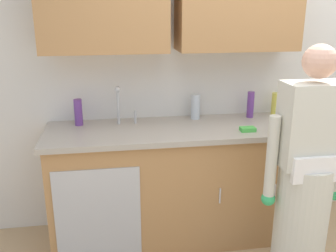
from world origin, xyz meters
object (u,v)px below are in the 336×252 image
object	(u,v)px
bottle_soap	(250,105)
cup_by_sink	(285,117)
bottle_dish_liquid	(196,107)
sponge	(248,129)
sink	(125,131)
bottle_cleaner_spray	(78,112)
person_at_sink	(304,192)
bottle_water_short	(275,104)

from	to	relation	value
bottle_soap	cup_by_sink	world-z (taller)	bottle_soap
bottle_dish_liquid	cup_by_sink	size ratio (longest dim) A/B	2.10
bottle_soap	sponge	bearing A→B (deg)	-112.77
sink	bottle_cleaner_spray	xyz separation A→B (m)	(-0.35, 0.16, 0.12)
sink	sponge	xyz separation A→B (m)	(0.90, -0.19, 0.03)
person_at_sink	sponge	xyz separation A→B (m)	(-0.20, 0.52, 0.26)
person_at_sink	bottle_cleaner_spray	world-z (taller)	person_at_sink
person_at_sink	sponge	bearing A→B (deg)	111.49
sponge	sink	bearing A→B (deg)	168.31
bottle_cleaner_spray	bottle_soap	world-z (taller)	bottle_soap
bottle_water_short	cup_by_sink	distance (m)	0.24
bottle_dish_liquid	bottle_soap	bearing A→B (deg)	-3.61
person_at_sink	bottle_soap	distance (m)	0.94
bottle_dish_liquid	bottle_soap	world-z (taller)	bottle_soap
bottle_cleaner_spray	bottle_dish_liquid	distance (m)	0.93
person_at_sink	bottle_soap	world-z (taller)	person_at_sink
bottle_water_short	bottle_cleaner_spray	bearing A→B (deg)	-178.89
person_at_sink	sponge	distance (m)	0.61
bottle_soap	cup_by_sink	xyz separation A→B (m)	(0.21, -0.21, -0.06)
person_at_sink	bottle_dish_liquid	bearing A→B (deg)	119.77
bottle_water_short	cup_by_sink	world-z (taller)	bottle_water_short
bottle_dish_liquid	cup_by_sink	distance (m)	0.71
person_at_sink	sponge	world-z (taller)	person_at_sink
cup_by_sink	person_at_sink	bearing A→B (deg)	-103.31
bottle_cleaner_spray	person_at_sink	bearing A→B (deg)	-30.85
bottle_water_short	bottle_soap	distance (m)	0.23
bottle_soap	sponge	distance (m)	0.39
person_at_sink	bottle_cleaner_spray	size ratio (longest dim) A/B	7.89
cup_by_sink	sponge	distance (m)	0.39
bottle_dish_liquid	bottle_soap	distance (m)	0.46
bottle_soap	sink	bearing A→B (deg)	-170.94
sink	bottle_dish_liquid	bearing A→B (deg)	18.42
person_at_sink	bottle_cleaner_spray	bearing A→B (deg)	149.15
bottle_water_short	sponge	size ratio (longest dim) A/B	1.74
bottle_cleaner_spray	bottle_water_short	distance (m)	1.62
bottle_cleaner_spray	sponge	xyz separation A→B (m)	(1.24, -0.35, -0.09)
sink	bottle_water_short	bearing A→B (deg)	8.59
sink	bottle_soap	xyz separation A→B (m)	(1.04, 0.17, 0.12)
bottle_dish_liquid	person_at_sink	bearing A→B (deg)	-60.23
sink	bottle_dish_liquid	size ratio (longest dim) A/B	2.46
bottle_cleaner_spray	bottle_soap	size ratio (longest dim) A/B	0.95
sink	bottle_cleaner_spray	size ratio (longest dim) A/B	2.44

